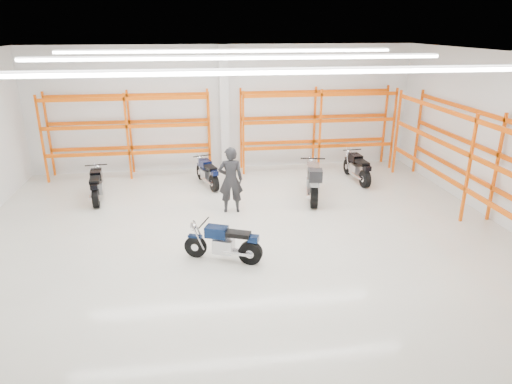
{
  "coord_description": "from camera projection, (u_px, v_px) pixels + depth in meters",
  "views": [
    {
      "loc": [
        -1.17,
        -10.72,
        5.13
      ],
      "look_at": [
        0.41,
        0.5,
        0.97
      ],
      "focal_mm": 32.0,
      "sensor_mm": 36.0,
      "label": 1
    }
  ],
  "objects": [
    {
      "name": "pallet_racking_back_right",
      "position": [
        317.0,
        121.0,
        16.81
      ],
      "size": [
        5.67,
        0.87,
        3.0
      ],
      "color": "#FA600D",
      "rests_on": "ground"
    },
    {
      "name": "standing_man",
      "position": [
        231.0,
        180.0,
        13.01
      ],
      "size": [
        0.73,
        0.5,
        1.94
      ],
      "primitive_type": "imported",
      "rotation": [
        0.0,
        0.0,
        3.08
      ],
      "color": "black",
      "rests_on": "ground"
    },
    {
      "name": "pallet_racking_back_left",
      "position": [
        128.0,
        127.0,
        15.92
      ],
      "size": [
        5.67,
        0.87,
        3.0
      ],
      "color": "#FA600D",
      "rests_on": "ground"
    },
    {
      "name": "motorcycle_back_d",
      "position": [
        358.0,
        168.0,
        15.72
      ],
      "size": [
        0.68,
        2.05,
        1.01
      ],
      "color": "black",
      "rests_on": "ground"
    },
    {
      "name": "ground",
      "position": [
        243.0,
        234.0,
        11.88
      ],
      "size": [
        14.0,
        14.0,
        0.0
      ],
      "primitive_type": "plane",
      "color": "beige",
      "rests_on": "ground"
    },
    {
      "name": "structural_column",
      "position": [
        224.0,
        109.0,
        16.52
      ],
      "size": [
        0.32,
        0.32,
        4.5
      ],
      "primitive_type": "cube",
      "color": "white",
      "rests_on": "ground"
    },
    {
      "name": "motorcycle_back_a",
      "position": [
        97.0,
        186.0,
        14.03
      ],
      "size": [
        0.67,
        2.02,
        0.99
      ],
      "color": "black",
      "rests_on": "ground"
    },
    {
      "name": "room_shell",
      "position": [
        242.0,
        108.0,
        10.78
      ],
      "size": [
        14.02,
        12.02,
        4.51
      ],
      "color": "silver",
      "rests_on": "ground"
    },
    {
      "name": "motorcycle_main",
      "position": [
        226.0,
        244.0,
        10.4
      ],
      "size": [
        1.78,
        0.9,
        0.92
      ],
      "color": "black",
      "rests_on": "ground"
    },
    {
      "name": "pallet_racking_side",
      "position": [
        485.0,
        158.0,
        12.11
      ],
      "size": [
        0.87,
        9.07,
        3.0
      ],
      "color": "#FA600D",
      "rests_on": "ground"
    },
    {
      "name": "motorcycle_back_b",
      "position": [
        208.0,
        174.0,
        15.3
      ],
      "size": [
        0.81,
        1.86,
        0.94
      ],
      "color": "black",
      "rests_on": "ground"
    },
    {
      "name": "motorcycle_back_c",
      "position": [
        313.0,
        182.0,
        13.99
      ],
      "size": [
        0.94,
        2.42,
        1.25
      ],
      "color": "black",
      "rests_on": "ground"
    }
  ]
}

